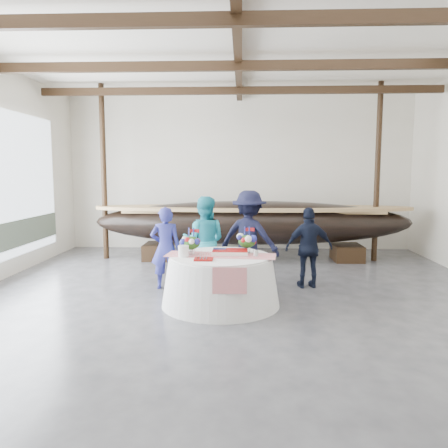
{
  "coord_description": "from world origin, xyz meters",
  "views": [
    {
      "loc": [
        0.08,
        -6.96,
        2.28
      ],
      "look_at": [
        -0.27,
        1.74,
        1.23
      ],
      "focal_mm": 35.0,
      "sensor_mm": 36.0,
      "label": 1
    }
  ],
  "objects": [
    {
      "name": "longboat_display",
      "position": [
        0.35,
        4.27,
        0.98
      ],
      "size": [
        8.19,
        1.64,
        1.54
      ],
      "color": "black",
      "rests_on": "ground"
    },
    {
      "name": "guest_woman_blue",
      "position": [
        -1.4,
        1.37,
        0.8
      ],
      "size": [
        0.63,
        0.46,
        1.61
      ],
      "primitive_type": "imported",
      "rotation": [
        0.0,
        0.0,
        3.28
      ],
      "color": "navy",
      "rests_on": "ground"
    },
    {
      "name": "wall_front",
      "position": [
        0.0,
        -6.0,
        2.25
      ],
      "size": [
        10.0,
        0.02,
        4.5
      ],
      "primitive_type": "cube",
      "color": "silver",
      "rests_on": "ground"
    },
    {
      "name": "tabletop_items",
      "position": [
        -0.33,
        0.46,
        1.01
      ],
      "size": [
        1.91,
        0.95,
        0.4
      ],
      "color": "red",
      "rests_on": "banquet_table"
    },
    {
      "name": "guest_man_right",
      "position": [
        1.41,
        1.56,
        0.8
      ],
      "size": [
        0.98,
        0.51,
        1.59
      ],
      "primitive_type": "imported",
      "rotation": [
        0.0,
        0.0,
        3.27
      ],
      "color": "black",
      "rests_on": "ground"
    },
    {
      "name": "banquet_table",
      "position": [
        -0.27,
        0.34,
        0.43
      ],
      "size": [
        2.02,
        2.02,
        0.86
      ],
      "color": "white",
      "rests_on": "ground"
    },
    {
      "name": "wall_back",
      "position": [
        0.0,
        6.0,
        2.25
      ],
      "size": [
        10.0,
        0.02,
        4.5
      ],
      "primitive_type": "cube",
      "color": "silver",
      "rests_on": "ground"
    },
    {
      "name": "floor",
      "position": [
        0.0,
        0.0,
        0.0
      ],
      "size": [
        10.0,
        12.0,
        0.01
      ],
      "primitive_type": "cube",
      "color": "#3D3D42",
      "rests_on": "ground"
    },
    {
      "name": "guest_man_left",
      "position": [
        0.23,
        1.75,
        0.95
      ],
      "size": [
        1.4,
        1.08,
        1.91
      ],
      "primitive_type": "imported",
      "rotation": [
        0.0,
        0.0,
        2.81
      ],
      "color": "black",
      "rests_on": "ground"
    },
    {
      "name": "ceiling",
      "position": [
        0.0,
        0.0,
        4.5
      ],
      "size": [
        10.0,
        12.0,
        0.01
      ],
      "primitive_type": "cube",
      "color": "white",
      "rests_on": "wall_back"
    },
    {
      "name": "pavilion_structure",
      "position": [
        0.0,
        0.75,
        4.0
      ],
      "size": [
        9.8,
        11.76,
        4.5
      ],
      "color": "black",
      "rests_on": "ground"
    },
    {
      "name": "guest_woman_teal",
      "position": [
        -0.67,
        1.59,
        0.9
      ],
      "size": [
        0.91,
        0.73,
        1.8
      ],
      "primitive_type": "imported",
      "rotation": [
        0.0,
        0.0,
        3.09
      ],
      "color": "teal",
      "rests_on": "ground"
    }
  ]
}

